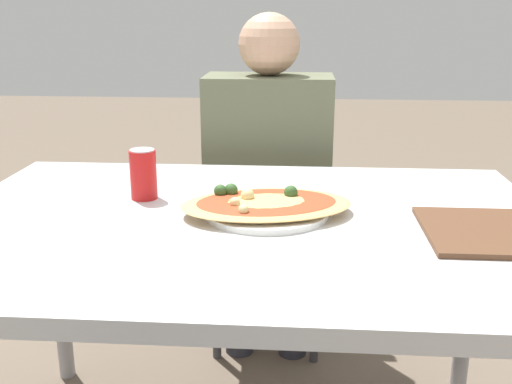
% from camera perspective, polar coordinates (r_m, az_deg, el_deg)
% --- Properties ---
extents(dining_table, '(1.40, 0.96, 0.73)m').
position_cam_1_polar(dining_table, '(1.38, -0.97, -4.93)').
color(dining_table, silver).
rests_on(dining_table, ground_plane).
extents(chair_far_seated, '(0.40, 0.40, 0.90)m').
position_cam_1_polar(chair_far_seated, '(2.19, 1.30, -1.00)').
color(chair_far_seated, '#4C4C4C').
rests_on(chair_far_seated, ground_plane).
extents(person_seated, '(0.42, 0.26, 1.17)m').
position_cam_1_polar(person_seated, '(2.03, 1.17, 3.02)').
color(person_seated, '#2D2D38').
rests_on(person_seated, ground_plane).
extents(pizza_main, '(0.44, 0.32, 0.06)m').
position_cam_1_polar(pizza_main, '(1.38, 0.92, -1.31)').
color(pizza_main, white).
rests_on(pizza_main, dining_table).
extents(soda_can, '(0.07, 0.07, 0.12)m').
position_cam_1_polar(soda_can, '(1.51, -10.68, 1.68)').
color(soda_can, red).
rests_on(soda_can, dining_table).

